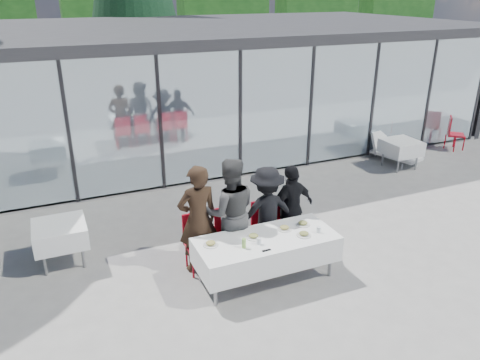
{
  "coord_description": "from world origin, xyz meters",
  "views": [
    {
      "loc": [
        -3.27,
        -5.99,
        4.41
      ],
      "look_at": [
        -0.18,
        1.2,
        1.18
      ],
      "focal_mm": 35.0,
      "sensor_mm": 36.0,
      "label": 1
    }
  ],
  "objects_px": {
    "plate_a": "(211,244)",
    "lounger": "(391,151)",
    "dining_table": "(266,250)",
    "folded_eyeglasses": "(266,250)",
    "diner_c": "(267,212)",
    "diner_chair_d": "(289,220)",
    "plate_c": "(284,228)",
    "diner_d": "(291,208)",
    "diner_b": "(230,212)",
    "plate_extra": "(304,234)",
    "spare_chair_b": "(388,133)",
    "diner_a": "(198,219)",
    "diner_chair_a": "(198,239)",
    "spare_chair_a": "(453,132)",
    "spare_table_left": "(60,234)",
    "diner_chair_c": "(265,225)",
    "diner_chair_b": "(229,233)",
    "plate_d": "(303,223)",
    "spare_table_right": "(401,147)",
    "juice_bottle": "(244,243)",
    "plate_b": "(253,236)"
  },
  "relations": [
    {
      "from": "spare_table_left",
      "to": "plate_a",
      "type": "bearing_deg",
      "value": -38.46
    },
    {
      "from": "plate_c",
      "to": "plate_d",
      "type": "bearing_deg",
      "value": 2.91
    },
    {
      "from": "diner_b",
      "to": "plate_c",
      "type": "distance_m",
      "value": 0.94
    },
    {
      "from": "diner_a",
      "to": "diner_d",
      "type": "height_order",
      "value": "diner_a"
    },
    {
      "from": "spare_table_left",
      "to": "diner_chair_d",
      "type": "bearing_deg",
      "value": -15.46
    },
    {
      "from": "diner_a",
      "to": "juice_bottle",
      "type": "xyz_separation_m",
      "value": [
        0.45,
        -0.83,
        -0.1
      ]
    },
    {
      "from": "diner_d",
      "to": "spare_table_right",
      "type": "relative_size",
      "value": 1.87
    },
    {
      "from": "diner_c",
      "to": "diner_chair_d",
      "type": "bearing_deg",
      "value": -167.57
    },
    {
      "from": "diner_b",
      "to": "plate_c",
      "type": "bearing_deg",
      "value": 155.65
    },
    {
      "from": "folded_eyeglasses",
      "to": "spare_chair_a",
      "type": "height_order",
      "value": "spare_chair_a"
    },
    {
      "from": "diner_chair_d",
      "to": "diner_chair_b",
      "type": "bearing_deg",
      "value": 180.0
    },
    {
      "from": "folded_eyeglasses",
      "to": "spare_table_left",
      "type": "height_order",
      "value": "folded_eyeglasses"
    },
    {
      "from": "diner_b",
      "to": "plate_c",
      "type": "relative_size",
      "value": 8.07
    },
    {
      "from": "plate_b",
      "to": "spare_table_left",
      "type": "relative_size",
      "value": 0.27
    },
    {
      "from": "plate_extra",
      "to": "plate_b",
      "type": "bearing_deg",
      "value": 162.04
    },
    {
      "from": "juice_bottle",
      "to": "plate_c",
      "type": "bearing_deg",
      "value": 17.82
    },
    {
      "from": "diner_chair_b",
      "to": "plate_d",
      "type": "relative_size",
      "value": 4.14
    },
    {
      "from": "diner_d",
      "to": "folded_eyeglasses",
      "type": "relative_size",
      "value": 11.47
    },
    {
      "from": "plate_a",
      "to": "plate_d",
      "type": "height_order",
      "value": "same"
    },
    {
      "from": "diner_chair_a",
      "to": "juice_bottle",
      "type": "height_order",
      "value": "diner_chair_a"
    },
    {
      "from": "dining_table",
      "to": "juice_bottle",
      "type": "height_order",
      "value": "juice_bottle"
    },
    {
      "from": "diner_chair_a",
      "to": "diner_chair_c",
      "type": "xyz_separation_m",
      "value": [
        1.24,
        0.0,
        0.0
      ]
    },
    {
      "from": "spare_table_left",
      "to": "juice_bottle",
      "type": "bearing_deg",
      "value": -37.36
    },
    {
      "from": "diner_chair_c",
      "to": "diner_b",
      "type": "bearing_deg",
      "value": -175.79
    },
    {
      "from": "diner_d",
      "to": "plate_a",
      "type": "xyz_separation_m",
      "value": [
        -1.72,
        -0.57,
        -0.03
      ]
    },
    {
      "from": "plate_d",
      "to": "spare_table_left",
      "type": "bearing_deg",
      "value": 156.18
    },
    {
      "from": "plate_c",
      "to": "diner_d",
      "type": "bearing_deg",
      "value": 52.19
    },
    {
      "from": "diner_chair_d",
      "to": "spare_chair_b",
      "type": "distance_m",
      "value": 6.42
    },
    {
      "from": "diner_d",
      "to": "diner_chair_d",
      "type": "xyz_separation_m",
      "value": [
        -0.0,
        0.05,
        -0.27
      ]
    },
    {
      "from": "diner_a",
      "to": "lounger",
      "type": "relative_size",
      "value": 1.29
    },
    {
      "from": "spare_chair_a",
      "to": "dining_table",
      "type": "bearing_deg",
      "value": -154.35
    },
    {
      "from": "dining_table",
      "to": "folded_eyeglasses",
      "type": "relative_size",
      "value": 16.14
    },
    {
      "from": "diner_d",
      "to": "spare_chair_b",
      "type": "bearing_deg",
      "value": -156.22
    },
    {
      "from": "diner_b",
      "to": "diner_chair_c",
      "type": "distance_m",
      "value": 0.8
    },
    {
      "from": "spare_table_right",
      "to": "juice_bottle",
      "type": "bearing_deg",
      "value": -150.68
    },
    {
      "from": "diner_chair_a",
      "to": "diner_chair_b",
      "type": "xyz_separation_m",
      "value": [
        0.56,
        0.0,
        0.0
      ]
    },
    {
      "from": "spare_table_right",
      "to": "diner_chair_a",
      "type": "bearing_deg",
      "value": -159.02
    },
    {
      "from": "lounger",
      "to": "folded_eyeglasses",
      "type": "bearing_deg",
      "value": -144.94
    },
    {
      "from": "diner_chair_a",
      "to": "diner_b",
      "type": "relative_size",
      "value": 0.51
    },
    {
      "from": "diner_chair_a",
      "to": "dining_table",
      "type": "bearing_deg",
      "value": -39.84
    },
    {
      "from": "folded_eyeglasses",
      "to": "diner_chair_c",
      "type": "bearing_deg",
      "value": 64.76
    },
    {
      "from": "plate_a",
      "to": "lounger",
      "type": "distance_m",
      "value": 7.52
    },
    {
      "from": "dining_table",
      "to": "spare_chair_a",
      "type": "height_order",
      "value": "spare_chair_a"
    },
    {
      "from": "plate_extra",
      "to": "spare_chair_b",
      "type": "xyz_separation_m",
      "value": [
        5.5,
        4.61,
        -0.24
      ]
    },
    {
      "from": "diner_chair_c",
      "to": "plate_a",
      "type": "xyz_separation_m",
      "value": [
        -1.23,
        -0.62,
        0.24
      ]
    },
    {
      "from": "diner_b",
      "to": "plate_a",
      "type": "relative_size",
      "value": 8.07
    },
    {
      "from": "dining_table",
      "to": "spare_table_left",
      "type": "bearing_deg",
      "value": 148.87
    },
    {
      "from": "diner_chair_c",
      "to": "spare_table_right",
      "type": "height_order",
      "value": "diner_chair_c"
    },
    {
      "from": "dining_table",
      "to": "diner_a",
      "type": "height_order",
      "value": "diner_a"
    },
    {
      "from": "spare_chair_b",
      "to": "lounger",
      "type": "xyz_separation_m",
      "value": [
        -0.4,
        -0.68,
        -0.28
      ]
    }
  ]
}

